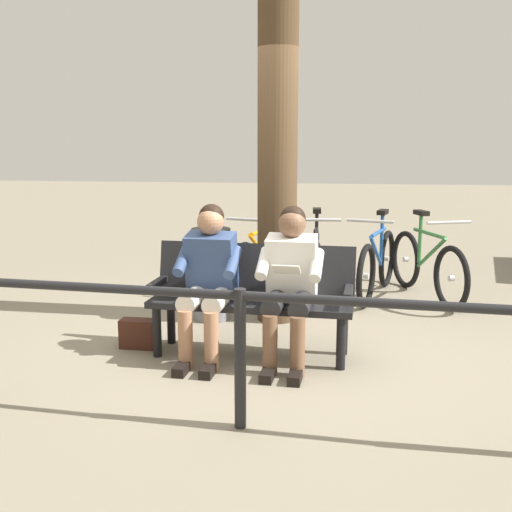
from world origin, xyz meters
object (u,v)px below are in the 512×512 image
at_px(handbag, 139,334).
at_px(person_companion, 208,274).
at_px(bench, 253,291).
at_px(litter_bin, 211,274).
at_px(tree_trunk, 278,115).
at_px(bicycle_silver, 263,262).
at_px(bicycle_blue, 316,262).
at_px(person_reading, 290,278).
at_px(bicycle_purple, 377,264).
at_px(bicycle_black, 427,265).

bearing_deg(handbag, person_companion, 169.14).
distance_m(bench, litter_bin, 1.03).
distance_m(handbag, litter_bin, 1.05).
bearing_deg(tree_trunk, bicycle_silver, -75.46).
relative_size(handbag, bicycle_blue, 0.18).
bearing_deg(person_reading, bicycle_purple, -106.28).
bearing_deg(person_companion, litter_bin, -75.89).
bearing_deg(bicycle_silver, bicycle_purple, 108.65).
xyz_separation_m(person_companion, bicycle_silver, (-0.17, -2.09, -0.30)).
xyz_separation_m(litter_bin, bicycle_blue, (-0.94, -1.16, -0.08)).
height_order(bench, tree_trunk, tree_trunk).
height_order(tree_trunk, bicycle_blue, tree_trunk).
bearing_deg(bicycle_purple, handbag, -29.69).
height_order(handbag, litter_bin, litter_bin).
distance_m(person_reading, bicycle_blue, 2.25).
bearing_deg(bench, bicycle_purple, -115.25).
distance_m(bench, bicycle_blue, 2.09).
xyz_separation_m(handbag, bicycle_blue, (-1.37, -2.07, 0.24)).
bearing_deg(person_reading, handbag, -3.79).
bearing_deg(handbag, litter_bin, -114.85).
bearing_deg(person_companion, bicycle_silver, -91.24).
bearing_deg(handbag, bicycle_purple, -135.13).
xyz_separation_m(bicycle_black, bicycle_silver, (1.77, 0.05, 0.00)).
distance_m(person_companion, handbag, 0.83).
relative_size(tree_trunk, bicycle_black, 2.39).
relative_size(bicycle_blue, bicycle_silver, 1.03).
bearing_deg(litter_bin, bicycle_silver, -108.91).
relative_size(bench, bicycle_silver, 1.00).
relative_size(person_companion, tree_trunk, 0.31).
relative_size(handbag, bicycle_purple, 0.18).
bearing_deg(person_companion, person_reading, 179.95).
xyz_separation_m(bench, bicycle_silver, (0.16, -1.94, -0.15)).
bearing_deg(person_companion, bicycle_purple, -120.13).
relative_size(person_companion, bicycle_purple, 0.73).
bearing_deg(bicycle_black, bicycle_blue, -112.72).
height_order(person_companion, bicycle_silver, person_companion).
bearing_deg(tree_trunk, bicycle_blue, -107.11).
relative_size(person_reading, tree_trunk, 0.31).
bearing_deg(bicycle_blue, person_companion, -22.12).
bearing_deg(tree_trunk, bicycle_black, -146.08).
xyz_separation_m(bench, person_companion, (0.33, 0.15, 0.16)).
bearing_deg(bicycle_silver, bicycle_black, 107.72).
distance_m(bicycle_black, bicycle_blue, 1.19).
relative_size(person_reading, litter_bin, 1.37).
height_order(person_reading, handbag, person_reading).
bearing_deg(bicycle_purple, person_companion, -17.98).
xyz_separation_m(handbag, tree_trunk, (-1.04, -1.00, 1.79)).
distance_m(person_reading, handbag, 1.38).
xyz_separation_m(bicycle_purple, bicycle_blue, (0.67, -0.04, 0.00)).
relative_size(bench, litter_bin, 1.86).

